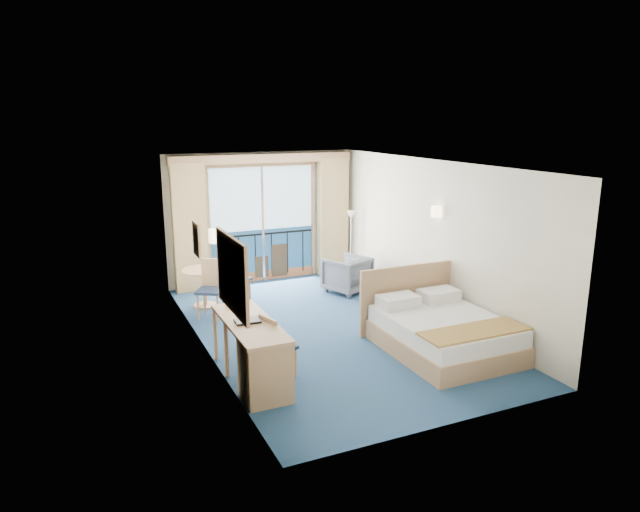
# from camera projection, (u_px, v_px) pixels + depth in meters

# --- Properties ---
(floor) EXTENTS (6.50, 6.50, 0.00)m
(floor) POSITION_uv_depth(u_px,v_px,m) (327.00, 330.00, 9.34)
(floor) COLOR navy
(floor) RESTS_ON ground
(room_walls) EXTENTS (4.04, 6.54, 2.72)m
(room_walls) POSITION_uv_depth(u_px,v_px,m) (328.00, 223.00, 8.92)
(room_walls) COLOR beige
(room_walls) RESTS_ON ground
(balcony_door) EXTENTS (2.36, 0.03, 2.52)m
(balcony_door) POSITION_uv_depth(u_px,v_px,m) (262.00, 227.00, 11.92)
(balcony_door) COLOR navy
(balcony_door) RESTS_ON room_walls
(curtain_left) EXTENTS (0.65, 0.22, 2.55)m
(curtain_left) POSITION_uv_depth(u_px,v_px,m) (190.00, 228.00, 11.14)
(curtain_left) COLOR tan
(curtain_left) RESTS_ON room_walls
(curtain_right) EXTENTS (0.65, 0.22, 2.55)m
(curtain_right) POSITION_uv_depth(u_px,v_px,m) (333.00, 217.00, 12.37)
(curtain_right) COLOR tan
(curtain_right) RESTS_ON room_walls
(pelmet) EXTENTS (3.80, 0.25, 0.18)m
(pelmet) POSITION_uv_depth(u_px,v_px,m) (263.00, 158.00, 11.47)
(pelmet) COLOR tan
(pelmet) RESTS_ON room_walls
(mirror) EXTENTS (0.05, 1.25, 0.95)m
(mirror) POSITION_uv_depth(u_px,v_px,m) (232.00, 274.00, 6.86)
(mirror) COLOR tan
(mirror) RESTS_ON room_walls
(wall_print) EXTENTS (0.04, 0.42, 0.52)m
(wall_print) POSITION_uv_depth(u_px,v_px,m) (197.00, 239.00, 8.57)
(wall_print) COLOR tan
(wall_print) RESTS_ON room_walls
(sconce_left) EXTENTS (0.18, 0.18, 0.18)m
(sconce_left) POSITION_uv_depth(u_px,v_px,m) (215.00, 236.00, 7.60)
(sconce_left) COLOR #FBE0B0
(sconce_left) RESTS_ON room_walls
(sconce_right) EXTENTS (0.18, 0.18, 0.18)m
(sconce_right) POSITION_uv_depth(u_px,v_px,m) (436.00, 212.00, 9.54)
(sconce_right) COLOR #FBE0B0
(sconce_right) RESTS_ON room_walls
(bed) EXTENTS (1.72, 2.05, 1.08)m
(bed) POSITION_uv_depth(u_px,v_px,m) (441.00, 331.00, 8.46)
(bed) COLOR tan
(bed) RESTS_ON ground
(nightstand) EXTENTS (0.44, 0.42, 0.57)m
(nightstand) POSITION_uv_depth(u_px,v_px,m) (426.00, 303.00, 9.78)
(nightstand) COLOR tan
(nightstand) RESTS_ON ground
(phone) EXTENTS (0.20, 0.18, 0.07)m
(phone) POSITION_uv_depth(u_px,v_px,m) (425.00, 285.00, 9.70)
(phone) COLOR beige
(phone) RESTS_ON nightstand
(armchair) EXTENTS (1.00, 1.01, 0.71)m
(armchair) POSITION_uv_depth(u_px,v_px,m) (347.00, 274.00, 11.29)
(armchair) COLOR #4D535E
(armchair) RESTS_ON ground
(floor_lamp) EXTENTS (0.20, 0.20, 1.47)m
(floor_lamp) POSITION_uv_depth(u_px,v_px,m) (351.00, 228.00, 12.06)
(floor_lamp) COLOR silver
(floor_lamp) RESTS_ON ground
(desk) EXTENTS (0.60, 1.74, 0.82)m
(desk) POSITION_uv_depth(u_px,v_px,m) (262.00, 361.00, 7.05)
(desk) COLOR tan
(desk) RESTS_ON ground
(desk_chair) EXTENTS (0.47, 0.47, 0.87)m
(desk_chair) POSITION_uv_depth(u_px,v_px,m) (275.00, 343.00, 7.51)
(desk_chair) COLOR #202F4B
(desk_chair) RESTS_ON ground
(folder) EXTENTS (0.33, 0.26, 0.03)m
(folder) POSITION_uv_depth(u_px,v_px,m) (247.00, 321.00, 7.36)
(folder) COLOR black
(folder) RESTS_ON desk
(desk_lamp) EXTENTS (0.13, 0.13, 0.47)m
(desk_lamp) POSITION_uv_depth(u_px,v_px,m) (228.00, 282.00, 7.90)
(desk_lamp) COLOR silver
(desk_lamp) RESTS_ON desk
(round_table) EXTENTS (0.78, 0.78, 0.70)m
(round_table) POSITION_uv_depth(u_px,v_px,m) (204.00, 278.00, 10.38)
(round_table) COLOR tan
(round_table) RESTS_ON ground
(table_chair_a) EXTENTS (0.63, 0.63, 1.03)m
(table_chair_a) POSITION_uv_depth(u_px,v_px,m) (233.00, 277.00, 10.30)
(table_chair_a) COLOR #202F4B
(table_chair_a) RESTS_ON ground
(table_chair_b) EXTENTS (0.60, 0.60, 1.00)m
(table_chair_b) POSITION_uv_depth(u_px,v_px,m) (212.00, 284.00, 9.89)
(table_chair_b) COLOR #202F4B
(table_chair_b) RESTS_ON ground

